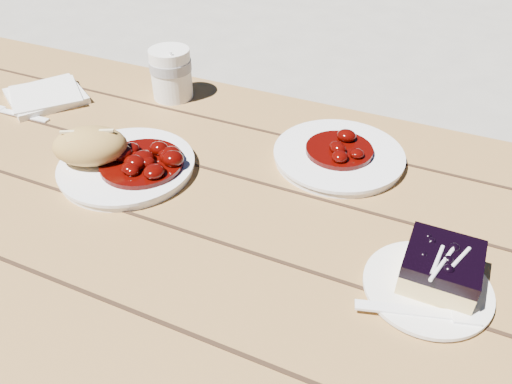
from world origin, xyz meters
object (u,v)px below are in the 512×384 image
at_px(picnic_table, 123,237).
at_px(second_plate, 338,156).
at_px(dessert_plate, 427,288).
at_px(blueberry_cake, 441,267).
at_px(coffee_cup, 171,74).
at_px(bread_roll, 90,146).
at_px(main_plate, 127,167).

height_order(picnic_table, second_plate, second_plate).
xyz_separation_m(picnic_table, dessert_plate, (0.56, -0.05, 0.17)).
relative_size(blueberry_cake, coffee_cup, 0.88).
xyz_separation_m(picnic_table, coffee_cup, (-0.05, 0.29, 0.22)).
bearing_deg(dessert_plate, second_plate, 128.39).
bearing_deg(picnic_table, bread_roll, -172.72).
bearing_deg(second_plate, coffee_cup, 167.64).
height_order(picnic_table, dessert_plate, dessert_plate).
bearing_deg(coffee_cup, dessert_plate, -29.34).
distance_m(picnic_table, main_plate, 0.17).
bearing_deg(main_plate, dessert_plate, -6.94).
height_order(picnic_table, main_plate, main_plate).
bearing_deg(dessert_plate, coffee_cup, 150.66).
bearing_deg(coffee_cup, second_plate, -12.36).
bearing_deg(coffee_cup, bread_roll, -86.10).
height_order(dessert_plate, second_plate, second_plate).
distance_m(main_plate, bread_roll, 0.07).
xyz_separation_m(picnic_table, main_plate, (0.03, 0.02, 0.17)).
relative_size(dessert_plate, blueberry_cake, 1.70).
xyz_separation_m(blueberry_cake, coffee_cup, (-0.62, 0.33, 0.02)).
relative_size(picnic_table, main_plate, 8.54).
relative_size(main_plate, coffee_cup, 2.15).
distance_m(picnic_table, second_plate, 0.45).
xyz_separation_m(bread_roll, coffee_cup, (-0.02, 0.30, 0.01)).
bearing_deg(picnic_table, second_plate, 29.42).
relative_size(picnic_table, dessert_plate, 12.18).
bearing_deg(picnic_table, dessert_plate, -4.89).
bearing_deg(picnic_table, main_plate, 29.66).
xyz_separation_m(bread_roll, blueberry_cake, (0.60, -0.03, -0.01)).
distance_m(dessert_plate, blueberry_cake, 0.04).
distance_m(bread_roll, blueberry_cake, 0.60).
xyz_separation_m(main_plate, second_plate, (0.33, 0.19, 0.00)).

